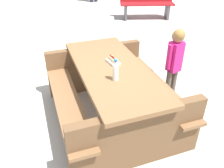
{
  "coord_description": "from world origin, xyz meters",
  "views": [
    {
      "loc": [
        -2.34,
        0.56,
        2.04
      ],
      "look_at": [
        0.0,
        0.0,
        0.52
      ],
      "focal_mm": 37.7,
      "sensor_mm": 36.0,
      "label": 1
    }
  ],
  "objects_px": {
    "hotdog_tray": "(113,61)",
    "park_bench_near": "(147,2)",
    "soda_bottle": "(116,71)",
    "child_in_coat": "(175,57)",
    "picnic_table": "(112,90)"
  },
  "relations": [
    {
      "from": "soda_bottle",
      "to": "picnic_table",
      "type": "bearing_deg",
      "value": -5.84
    },
    {
      "from": "soda_bottle",
      "to": "park_bench_near",
      "type": "distance_m",
      "value": 4.86
    },
    {
      "from": "picnic_table",
      "to": "park_bench_near",
      "type": "relative_size",
      "value": 1.25
    },
    {
      "from": "soda_bottle",
      "to": "hotdog_tray",
      "type": "relative_size",
      "value": 1.18
    },
    {
      "from": "picnic_table",
      "to": "hotdog_tray",
      "type": "distance_m",
      "value": 0.36
    },
    {
      "from": "hotdog_tray",
      "to": "child_in_coat",
      "type": "distance_m",
      "value": 0.88
    },
    {
      "from": "hotdog_tray",
      "to": "park_bench_near",
      "type": "xyz_separation_m",
      "value": [
        4.01,
        -1.96,
        -0.33
      ]
    },
    {
      "from": "soda_bottle",
      "to": "child_in_coat",
      "type": "bearing_deg",
      "value": -62.18
    },
    {
      "from": "picnic_table",
      "to": "soda_bottle",
      "type": "bearing_deg",
      "value": 174.16
    },
    {
      "from": "park_bench_near",
      "to": "picnic_table",
      "type": "bearing_deg",
      "value": 154.17
    },
    {
      "from": "park_bench_near",
      "to": "soda_bottle",
      "type": "bearing_deg",
      "value": 155.3
    },
    {
      "from": "soda_bottle",
      "to": "child_in_coat",
      "type": "xyz_separation_m",
      "value": [
        0.5,
        -0.94,
        -0.18
      ]
    },
    {
      "from": "hotdog_tray",
      "to": "child_in_coat",
      "type": "height_order",
      "value": "child_in_coat"
    },
    {
      "from": "child_in_coat",
      "to": "park_bench_near",
      "type": "xyz_separation_m",
      "value": [
        3.91,
        -1.08,
        -0.23
      ]
    },
    {
      "from": "child_in_coat",
      "to": "park_bench_near",
      "type": "bearing_deg",
      "value": -15.51
    }
  ]
}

